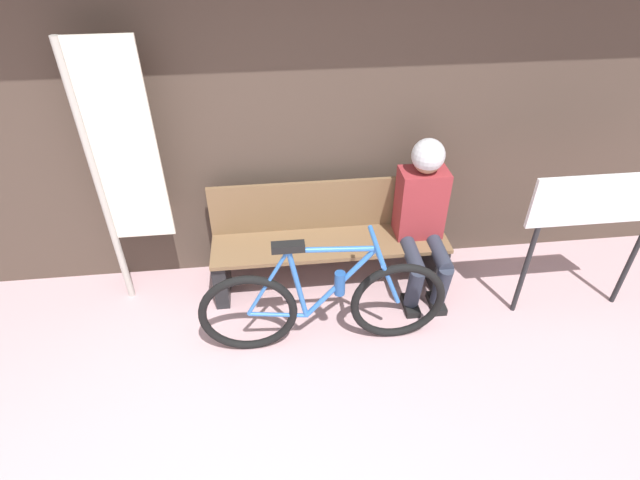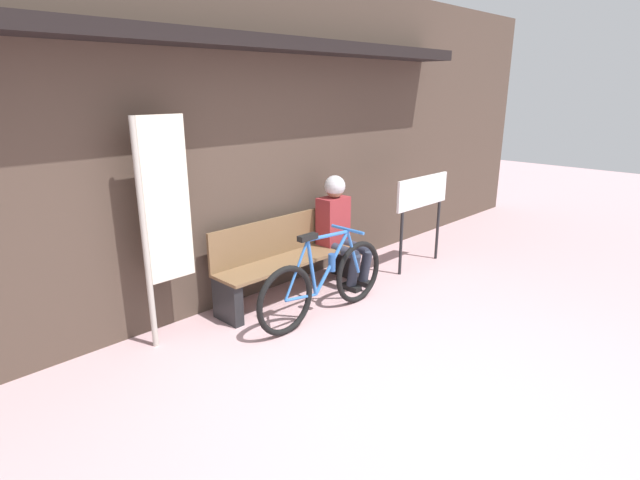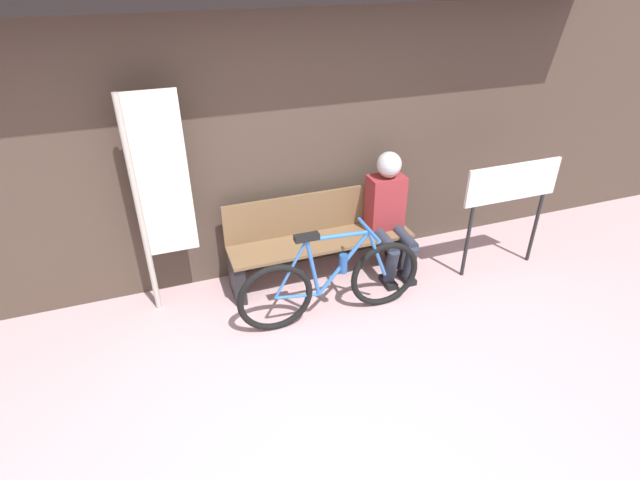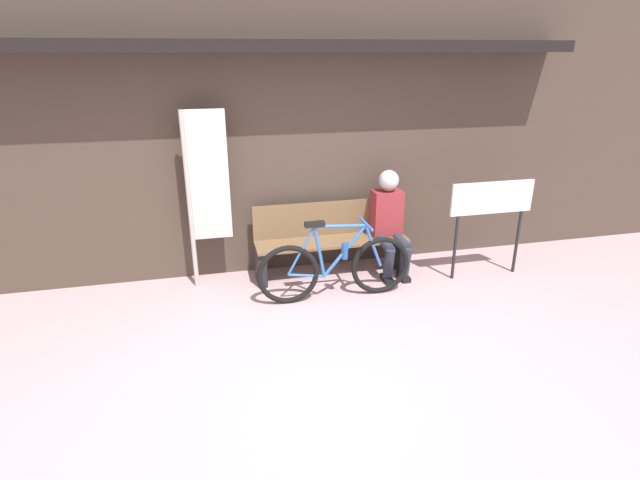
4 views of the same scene
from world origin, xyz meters
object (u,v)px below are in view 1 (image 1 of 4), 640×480
at_px(park_bench_near, 329,241).
at_px(bicycle, 324,304).
at_px(person_seated, 424,210).
at_px(signboard, 600,211).
at_px(banner_pole, 117,160).

relative_size(park_bench_near, bicycle, 1.07).
relative_size(person_seated, signboard, 1.08).
bearing_deg(park_bench_near, signboard, -15.76).
bearing_deg(person_seated, park_bench_near, 171.12).
height_order(bicycle, banner_pole, banner_pole).
height_order(park_bench_near, banner_pole, banner_pole).
bearing_deg(bicycle, park_bench_near, 79.66).
bearing_deg(bicycle, person_seated, 34.22).
bearing_deg(person_seated, bicycle, -145.78).
height_order(park_bench_near, person_seated, person_seated).
relative_size(park_bench_near, banner_pole, 0.91).
bearing_deg(banner_pole, park_bench_near, -0.27).
xyz_separation_m(person_seated, banner_pole, (-2.04, 0.11, 0.46)).
bearing_deg(banner_pole, bicycle, -26.90).
xyz_separation_m(person_seated, signboard, (1.05, -0.38, 0.16)).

